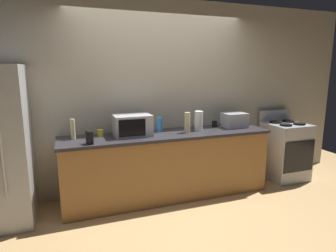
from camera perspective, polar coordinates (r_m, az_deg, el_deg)
ground_plane at (r=3.82m, az=2.13°, el=-16.02°), size 8.00×8.00×0.00m
back_wall at (r=4.17m, az=-1.93°, el=5.76°), size 6.40×0.10×2.70m
counter_run at (r=3.99m, az=0.00°, el=-7.75°), size 2.84×0.64×0.90m
stove_range at (r=5.00m, az=22.15°, el=-4.51°), size 0.60×0.61×1.08m
microwave at (r=3.75m, az=-7.09°, el=0.17°), size 0.48×0.35×0.27m
toaster_oven at (r=4.37m, az=13.05°, el=1.16°), size 0.34×0.26×0.21m
paper_towel_roll at (r=4.06m, az=6.09°, el=1.07°), size 0.12×0.12×0.27m
cordless_phone at (r=3.43m, az=-15.31°, el=-2.24°), size 0.08×0.12×0.15m
bottle_vinegar at (r=3.71m, az=-18.35°, el=-0.60°), size 0.06×0.06×0.25m
bottle_spray_cleaner at (r=3.96m, az=-1.72°, el=0.32°), size 0.07×0.07×0.20m
bottle_hand_soap at (r=3.90m, az=3.84°, el=0.71°), size 0.08×0.08×0.28m
mug_black at (r=4.33m, az=9.20°, el=0.42°), size 0.08×0.08×0.09m
mug_yellow at (r=3.78m, az=-13.28°, el=-1.36°), size 0.08×0.08×0.09m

